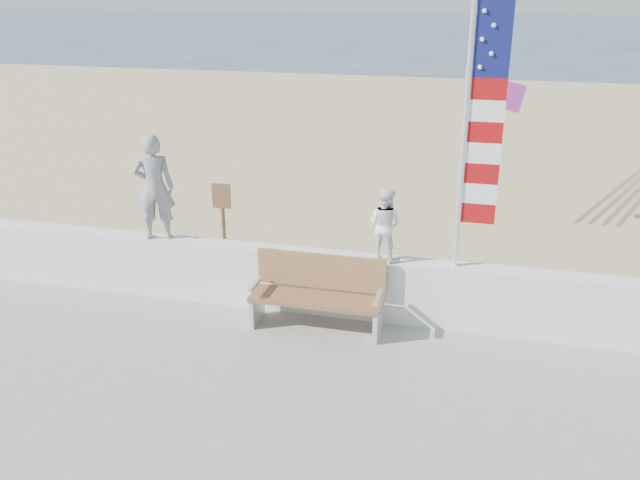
# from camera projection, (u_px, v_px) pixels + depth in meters

# --- Properties ---
(ground) EXTENTS (220.00, 220.00, 0.00)m
(ground) POSITION_uv_depth(u_px,v_px,m) (267.00, 396.00, 8.10)
(ground) COLOR #324B65
(ground) RESTS_ON ground
(sand) EXTENTS (90.00, 40.00, 0.08)m
(sand) POSITION_uv_depth(u_px,v_px,m) (385.00, 187.00, 16.24)
(sand) COLOR tan
(sand) RESTS_ON ground
(seawall) EXTENTS (30.00, 0.35, 0.90)m
(seawall) POSITION_uv_depth(u_px,v_px,m) (310.00, 281.00, 9.69)
(seawall) COLOR silver
(seawall) RESTS_ON boardwalk
(adult) EXTENTS (0.66, 0.55, 1.56)m
(adult) POSITION_uv_depth(u_px,v_px,m) (154.00, 187.00, 9.78)
(adult) COLOR gray
(adult) RESTS_ON seawall
(child) EXTENTS (0.59, 0.53, 1.00)m
(child) POSITION_uv_depth(u_px,v_px,m) (385.00, 224.00, 9.11)
(child) COLOR white
(child) RESTS_ON seawall
(bench) EXTENTS (1.80, 0.57, 1.00)m
(bench) POSITION_uv_depth(u_px,v_px,m) (318.00, 292.00, 9.20)
(bench) COLOR brown
(bench) RESTS_ON boardwalk
(flag) EXTENTS (0.50, 0.08, 3.50)m
(flag) POSITION_uv_depth(u_px,v_px,m) (476.00, 124.00, 8.35)
(flag) COLOR white
(flag) RESTS_ON seawall
(parafoil_kite) EXTENTS (0.92, 0.27, 0.62)m
(parafoil_kite) POSITION_uv_depth(u_px,v_px,m) (501.00, 94.00, 12.16)
(parafoil_kite) COLOR red
(parafoil_kite) RESTS_ON ground
(sign) EXTENTS (0.32, 0.07, 1.46)m
(sign) POSITION_uv_depth(u_px,v_px,m) (223.00, 218.00, 11.31)
(sign) COLOR brown
(sign) RESTS_ON sand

